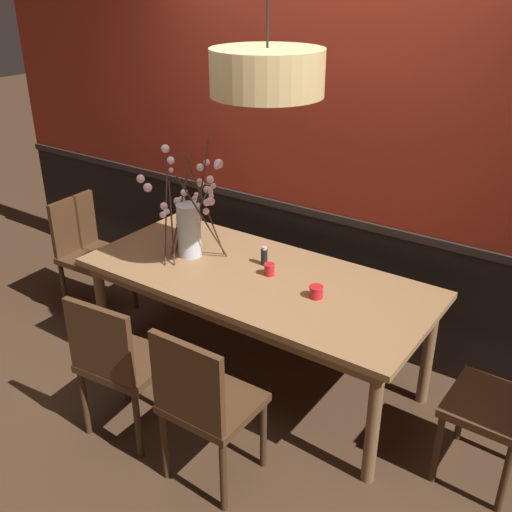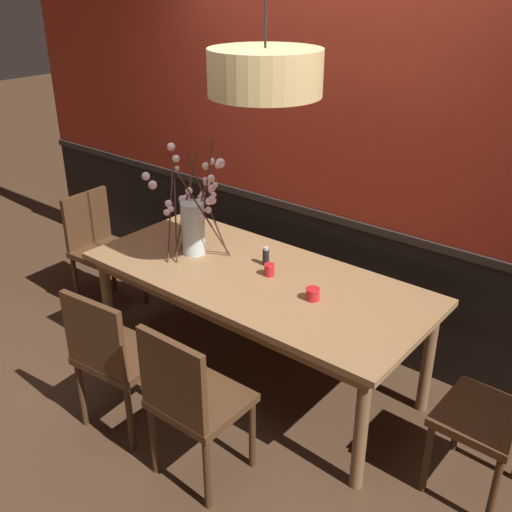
{
  "view_description": "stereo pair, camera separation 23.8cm",
  "coord_description": "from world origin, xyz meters",
  "px_view_note": "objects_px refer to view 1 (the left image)",
  "views": [
    {
      "loc": [
        1.82,
        -2.62,
        2.41
      ],
      "look_at": [
        0.0,
        0.0,
        0.87
      ],
      "focal_mm": 41.91,
      "sensor_mm": 36.0,
      "label": 1
    },
    {
      "loc": [
        2.01,
        -2.48,
        2.41
      ],
      "look_at": [
        0.0,
        0.0,
        0.87
      ],
      "focal_mm": 41.91,
      "sensor_mm": 36.0,
      "label": 2
    }
  ],
  "objects_px": {
    "chair_far_side_right": "(369,270)",
    "candle_holder_nearer_center": "(316,292)",
    "chair_head_west_end": "(88,249)",
    "chair_near_side_right": "(204,401)",
    "chair_head_east_end": "(507,399)",
    "chair_near_side_left": "(118,360)",
    "dining_table": "(256,286)",
    "condiment_bottle": "(264,256)",
    "vase_with_blossoms": "(189,222)",
    "pendant_lamp": "(267,72)",
    "candle_holder_nearer_edge": "(269,269)"
  },
  "relations": [
    {
      "from": "chair_far_side_right",
      "to": "candle_holder_nearer_center",
      "type": "xyz_separation_m",
      "value": [
        0.08,
        -0.9,
        0.26
      ]
    },
    {
      "from": "chair_head_west_end",
      "to": "chair_far_side_right",
      "type": "bearing_deg",
      "value": 25.17
    },
    {
      "from": "dining_table",
      "to": "chair_far_side_right",
      "type": "xyz_separation_m",
      "value": [
        0.36,
        0.87,
        -0.15
      ]
    },
    {
      "from": "dining_table",
      "to": "chair_head_west_end",
      "type": "relative_size",
      "value": 2.36
    },
    {
      "from": "chair_head_west_end",
      "to": "vase_with_blossoms",
      "type": "height_order",
      "value": "vase_with_blossoms"
    },
    {
      "from": "condiment_bottle",
      "to": "pendant_lamp",
      "type": "relative_size",
      "value": 0.1
    },
    {
      "from": "dining_table",
      "to": "chair_near_side_left",
      "type": "bearing_deg",
      "value": -109.83
    },
    {
      "from": "chair_near_side_right",
      "to": "candle_holder_nearer_edge",
      "type": "relative_size",
      "value": 12.28
    },
    {
      "from": "vase_with_blossoms",
      "to": "pendant_lamp",
      "type": "distance_m",
      "value": 1.16
    },
    {
      "from": "dining_table",
      "to": "chair_near_side_right",
      "type": "bearing_deg",
      "value": -71.41
    },
    {
      "from": "chair_head_east_end",
      "to": "chair_head_west_end",
      "type": "height_order",
      "value": "chair_head_east_end"
    },
    {
      "from": "chair_head_west_end",
      "to": "chair_near_side_right",
      "type": "bearing_deg",
      "value": -25.18
    },
    {
      "from": "chair_head_west_end",
      "to": "condiment_bottle",
      "type": "bearing_deg",
      "value": 6.12
    },
    {
      "from": "chair_near_side_left",
      "to": "chair_near_side_right",
      "type": "xyz_separation_m",
      "value": [
        0.6,
        -0.0,
        0.0
      ]
    },
    {
      "from": "chair_near_side_right",
      "to": "vase_with_blossoms",
      "type": "bearing_deg",
      "value": 133.01
    },
    {
      "from": "chair_head_east_end",
      "to": "chair_near_side_left",
      "type": "relative_size",
      "value": 1.02
    },
    {
      "from": "candle_holder_nearer_center",
      "to": "candle_holder_nearer_edge",
      "type": "distance_m",
      "value": 0.38
    },
    {
      "from": "condiment_bottle",
      "to": "chair_head_east_end",
      "type": "bearing_deg",
      "value": -5.84
    },
    {
      "from": "chair_head_east_end",
      "to": "vase_with_blossoms",
      "type": "relative_size",
      "value": 1.2
    },
    {
      "from": "chair_near_side_right",
      "to": "candle_holder_nearer_edge",
      "type": "height_order",
      "value": "chair_near_side_right"
    },
    {
      "from": "chair_far_side_right",
      "to": "candle_holder_nearer_center",
      "type": "bearing_deg",
      "value": -85.21
    },
    {
      "from": "chair_near_side_left",
      "to": "candle_holder_nearer_edge",
      "type": "relative_size",
      "value": 12.07
    },
    {
      "from": "chair_head_east_end",
      "to": "pendant_lamp",
      "type": "relative_size",
      "value": 0.79
    },
    {
      "from": "chair_far_side_right",
      "to": "condiment_bottle",
      "type": "distance_m",
      "value": 0.87
    },
    {
      "from": "chair_far_side_right",
      "to": "pendant_lamp",
      "type": "height_order",
      "value": "pendant_lamp"
    },
    {
      "from": "chair_head_east_end",
      "to": "chair_far_side_right",
      "type": "height_order",
      "value": "chair_far_side_right"
    },
    {
      "from": "chair_near_side_left",
      "to": "chair_head_west_end",
      "type": "height_order",
      "value": "chair_head_west_end"
    },
    {
      "from": "chair_head_east_end",
      "to": "condiment_bottle",
      "type": "height_order",
      "value": "chair_head_east_end"
    },
    {
      "from": "dining_table",
      "to": "chair_near_side_right",
      "type": "distance_m",
      "value": 0.93
    },
    {
      "from": "chair_near_side_right",
      "to": "vase_with_blossoms",
      "type": "relative_size",
      "value": 1.2
    },
    {
      "from": "chair_head_east_end",
      "to": "vase_with_blossoms",
      "type": "bearing_deg",
      "value": 179.8
    },
    {
      "from": "vase_with_blossoms",
      "to": "condiment_bottle",
      "type": "relative_size",
      "value": 6.31
    },
    {
      "from": "chair_near_side_right",
      "to": "chair_far_side_right",
      "type": "height_order",
      "value": "chair_far_side_right"
    },
    {
      "from": "chair_near_side_left",
      "to": "chair_far_side_right",
      "type": "bearing_deg",
      "value": 68.87
    },
    {
      "from": "pendant_lamp",
      "to": "dining_table",
      "type": "bearing_deg",
      "value": 147.61
    },
    {
      "from": "condiment_bottle",
      "to": "dining_table",
      "type": "bearing_deg",
      "value": -75.07
    },
    {
      "from": "candle_holder_nearer_edge",
      "to": "pendant_lamp",
      "type": "distance_m",
      "value": 1.17
    },
    {
      "from": "chair_near_side_right",
      "to": "pendant_lamp",
      "type": "relative_size",
      "value": 0.79
    },
    {
      "from": "chair_head_east_end",
      "to": "condiment_bottle",
      "type": "relative_size",
      "value": 7.58
    },
    {
      "from": "chair_head_west_end",
      "to": "pendant_lamp",
      "type": "bearing_deg",
      "value": -2.14
    },
    {
      "from": "chair_head_east_end",
      "to": "dining_table",
      "type": "bearing_deg",
      "value": 179.48
    },
    {
      "from": "chair_head_east_end",
      "to": "chair_near_side_left",
      "type": "xyz_separation_m",
      "value": [
        -1.81,
        -0.85,
        -0.0
      ]
    },
    {
      "from": "dining_table",
      "to": "chair_near_side_left",
      "type": "height_order",
      "value": "chair_near_side_left"
    },
    {
      "from": "chair_head_east_end",
      "to": "chair_far_side_right",
      "type": "distance_m",
      "value": 1.44
    },
    {
      "from": "chair_head_east_end",
      "to": "chair_near_side_right",
      "type": "xyz_separation_m",
      "value": [
        -1.21,
        -0.85,
        -0.0
      ]
    },
    {
      "from": "chair_head_east_end",
      "to": "condiment_bottle",
      "type": "xyz_separation_m",
      "value": [
        -1.54,
        0.16,
        0.29
      ]
    },
    {
      "from": "condiment_bottle",
      "to": "pendant_lamp",
      "type": "distance_m",
      "value": 1.17
    },
    {
      "from": "chair_far_side_right",
      "to": "chair_head_west_end",
      "type": "distance_m",
      "value": 2.07
    },
    {
      "from": "candle_holder_nearer_edge",
      "to": "condiment_bottle",
      "type": "xyz_separation_m",
      "value": [
        -0.1,
        0.1,
        0.02
      ]
    },
    {
      "from": "vase_with_blossoms",
      "to": "candle_holder_nearer_edge",
      "type": "relative_size",
      "value": 10.21
    }
  ]
}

